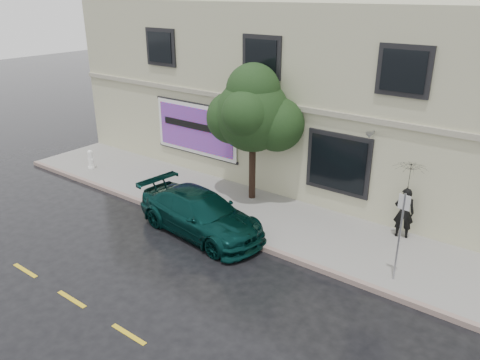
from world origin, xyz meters
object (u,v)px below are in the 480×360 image
Objects in this scene: pedestrian at (404,213)px; fire_hydrant at (91,159)px; street_tree at (253,115)px; car at (200,213)px.

fire_hydrant is at bearing -10.21° from pedestrian.
fire_hydrant is at bearing -167.24° from street_tree.
car is at bearing -88.23° from street_tree.
car is at bearing 7.57° from fire_hydrant.
car is 5.67× the size of fire_hydrant.
street_tree is at bearing 8.37° from car.
pedestrian is 5.99m from street_tree.
pedestrian is (5.41, 3.40, 0.29)m from car.
pedestrian is 1.99× the size of fire_hydrant.
street_tree is (-5.50, -0.40, 2.34)m from pedestrian.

